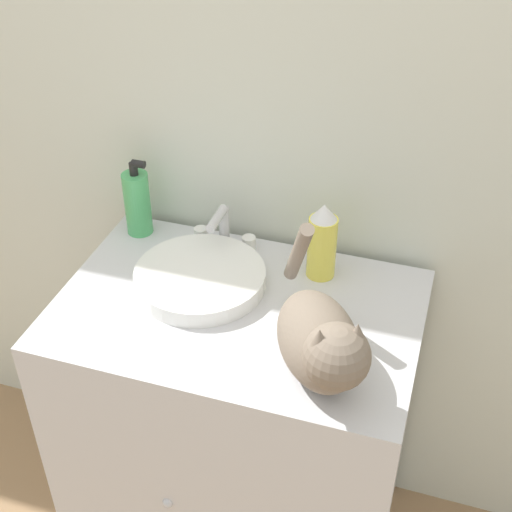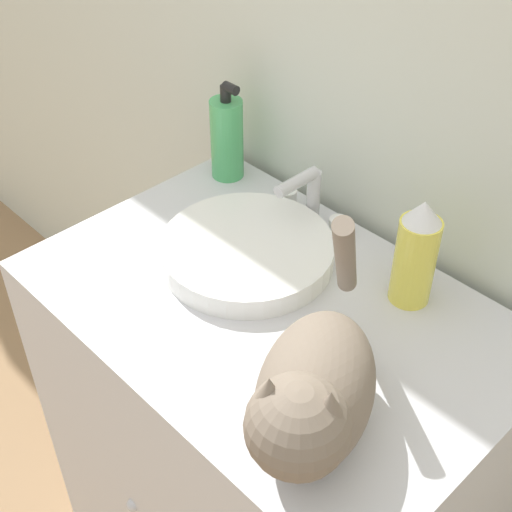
% 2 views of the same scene
% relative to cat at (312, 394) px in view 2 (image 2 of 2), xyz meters
% --- Properties ---
extents(vanity_cabinet, '(0.76, 0.52, 0.81)m').
position_rel_cat_xyz_m(vanity_cabinet, '(-0.21, 0.14, -0.49)').
color(vanity_cabinet, silver).
rests_on(vanity_cabinet, ground_plane).
extents(sink_basin, '(0.29, 0.29, 0.04)m').
position_rel_cat_xyz_m(sink_basin, '(-0.31, 0.19, -0.07)').
color(sink_basin, white).
rests_on(sink_basin, vanity_cabinet).
extents(faucet, '(0.15, 0.10, 0.11)m').
position_rel_cat_xyz_m(faucet, '(-0.31, 0.33, -0.04)').
color(faucet, silver).
rests_on(faucet, vanity_cabinet).
extents(cat, '(0.25, 0.37, 0.26)m').
position_rel_cat_xyz_m(cat, '(0.00, 0.00, 0.00)').
color(cat, '#7A6B5B').
rests_on(cat, vanity_cabinet).
extents(soap_bottle, '(0.06, 0.06, 0.20)m').
position_rel_cat_xyz_m(soap_bottle, '(-0.53, 0.34, -0.01)').
color(soap_bottle, '#4CB266').
rests_on(soap_bottle, vanity_cabinet).
extents(spray_bottle, '(0.06, 0.06, 0.18)m').
position_rel_cat_xyz_m(spray_bottle, '(-0.07, 0.31, 0.00)').
color(spray_bottle, '#EADB4C').
rests_on(spray_bottle, vanity_cabinet).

